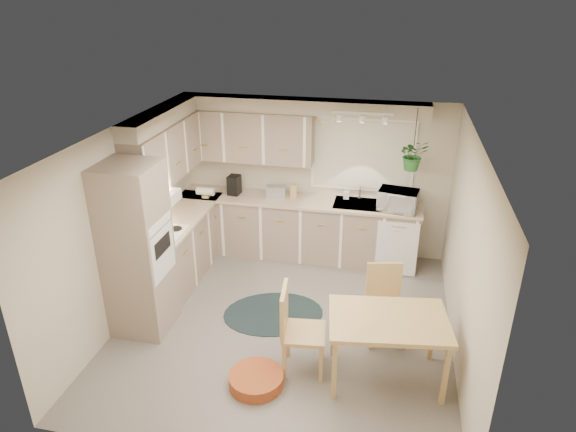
{
  "coord_description": "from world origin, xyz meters",
  "views": [
    {
      "loc": [
        1.13,
        -5.14,
        3.86
      ],
      "look_at": [
        -0.08,
        0.55,
        1.23
      ],
      "focal_mm": 32.0,
      "sensor_mm": 36.0,
      "label": 1
    }
  ],
  "objects_px": {
    "dining_table": "(386,348)",
    "chair_left": "(304,331)",
    "chair_back": "(385,306)",
    "braided_rug": "(273,313)",
    "microwave": "(398,198)",
    "pet_bed": "(256,380)"
  },
  "relations": [
    {
      "from": "dining_table",
      "to": "pet_bed",
      "type": "height_order",
      "value": "dining_table"
    },
    {
      "from": "chair_back",
      "to": "microwave",
      "type": "xyz_separation_m",
      "value": [
        0.06,
        1.74,
        0.66
      ]
    },
    {
      "from": "dining_table",
      "to": "chair_back",
      "type": "relative_size",
      "value": 1.31
    },
    {
      "from": "chair_back",
      "to": "pet_bed",
      "type": "xyz_separation_m",
      "value": [
        -1.27,
        -1.06,
        -0.4
      ]
    },
    {
      "from": "microwave",
      "to": "pet_bed",
      "type": "bearing_deg",
      "value": -106.43
    },
    {
      "from": "pet_bed",
      "to": "microwave",
      "type": "height_order",
      "value": "microwave"
    },
    {
      "from": "chair_back",
      "to": "chair_left",
      "type": "bearing_deg",
      "value": 28.0
    },
    {
      "from": "braided_rug",
      "to": "pet_bed",
      "type": "xyz_separation_m",
      "value": [
        0.12,
        -1.28,
        0.06
      ]
    },
    {
      "from": "chair_left",
      "to": "pet_bed",
      "type": "relative_size",
      "value": 1.74
    },
    {
      "from": "pet_bed",
      "to": "chair_left",
      "type": "bearing_deg",
      "value": 39.22
    },
    {
      "from": "pet_bed",
      "to": "microwave",
      "type": "bearing_deg",
      "value": 64.59
    },
    {
      "from": "dining_table",
      "to": "chair_left",
      "type": "bearing_deg",
      "value": -177.44
    },
    {
      "from": "dining_table",
      "to": "chair_back",
      "type": "bearing_deg",
      "value": 93.33
    },
    {
      "from": "braided_rug",
      "to": "microwave",
      "type": "height_order",
      "value": "microwave"
    },
    {
      "from": "chair_back",
      "to": "dining_table",
      "type": "bearing_deg",
      "value": 81.04
    },
    {
      "from": "chair_back",
      "to": "braided_rug",
      "type": "xyz_separation_m",
      "value": [
        -1.39,
        0.22,
        -0.46
      ]
    },
    {
      "from": "chair_left",
      "to": "pet_bed",
      "type": "xyz_separation_m",
      "value": [
        -0.44,
        -0.36,
        -0.44
      ]
    },
    {
      "from": "chair_left",
      "to": "microwave",
      "type": "distance_m",
      "value": 2.67
    },
    {
      "from": "chair_left",
      "to": "braided_rug",
      "type": "height_order",
      "value": "chair_left"
    },
    {
      "from": "pet_bed",
      "to": "microwave",
      "type": "distance_m",
      "value": 3.28
    },
    {
      "from": "dining_table",
      "to": "chair_left",
      "type": "distance_m",
      "value": 0.88
    },
    {
      "from": "braided_rug",
      "to": "microwave",
      "type": "xyz_separation_m",
      "value": [
        1.45,
        1.52,
        1.12
      ]
    }
  ]
}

